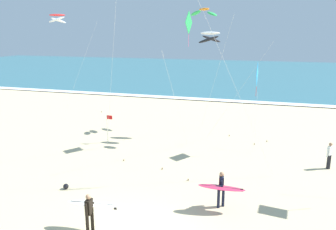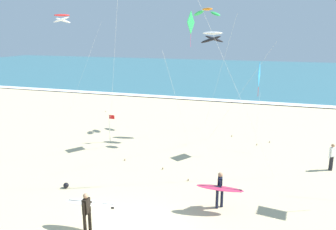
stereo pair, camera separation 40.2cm
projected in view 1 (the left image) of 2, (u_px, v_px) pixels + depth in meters
ocean_water at (247, 73)px, 67.28m from camera, size 160.00×60.00×0.08m
shoreline_foam at (227, 100)px, 39.68m from camera, size 160.00×1.56×0.01m
surfer_lead at (221, 187)px, 15.24m from camera, size 2.14×1.07×1.71m
surfer_trailing at (91, 208)px, 13.46m from camera, size 2.26×0.96×1.71m
kite_diamond_cobalt_far at (257, 76)px, 21.41m from camera, size 0.07×2.67×5.96m
kite_arc_scarlet_high at (58, 18)px, 31.25m from camera, size 4.40×3.43×9.39m
kite_arc_ivory_low at (210, 37)px, 24.05m from camera, size 5.16×2.82×7.81m
kite_arc_amber_close at (204, 12)px, 26.63m from camera, size 3.67×3.13×9.61m
kite_diamond_emerald_outer at (188, 26)px, 22.27m from camera, size 0.38×5.54×9.12m
bystander_white_top at (329, 155)px, 19.85m from camera, size 0.37×0.38×1.59m
lifeguard_flag at (108, 126)px, 24.45m from camera, size 0.45×0.05×2.10m
beach_ball at (66, 186)px, 17.40m from camera, size 0.28×0.28×0.28m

